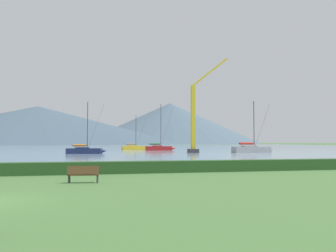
% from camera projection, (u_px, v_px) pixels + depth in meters
% --- Properties ---
extents(harbor_water, '(320.00, 246.00, 0.00)m').
position_uv_depth(harbor_water, '(82.00, 147.00, 146.89)').
color(harbor_water, gray).
rests_on(harbor_water, ground_plane).
extents(hedge_line, '(80.00, 1.20, 0.87)m').
position_uv_depth(hedge_line, '(32.00, 169.00, 23.96)').
color(hedge_line, '#284C23').
rests_on(hedge_line, ground_plane).
extents(sailboat_slip_0, '(7.71, 3.39, 9.94)m').
position_uv_depth(sailboat_slip_0, '(85.00, 150.00, 66.50)').
color(sailboat_slip_0, navy).
rests_on(sailboat_slip_0, harbor_water).
extents(sailboat_slip_1, '(9.16, 2.74, 10.90)m').
position_uv_depth(sailboat_slip_1, '(252.00, 149.00, 73.42)').
color(sailboat_slip_1, '#9E9EA3').
rests_on(sailboat_slip_1, harbor_water).
extents(sailboat_slip_3, '(8.20, 3.28, 12.26)m').
position_uv_depth(sailboat_slip_3, '(159.00, 148.00, 91.77)').
color(sailboat_slip_3, red).
rests_on(sailboat_slip_3, harbor_water).
extents(sailboat_slip_5, '(8.00, 2.84, 9.89)m').
position_uv_depth(sailboat_slip_5, '(134.00, 147.00, 100.24)').
color(sailboat_slip_5, gold).
rests_on(sailboat_slip_5, harbor_water).
extents(park_bench_near_path, '(1.75, 0.65, 0.95)m').
position_uv_depth(park_bench_near_path, '(83.00, 173.00, 19.37)').
color(park_bench_near_path, brown).
rests_on(park_bench_near_path, ground_plane).
extents(dock_crane, '(8.73, 2.00, 20.22)m').
position_uv_depth(dock_crane, '(195.00, 121.00, 72.23)').
color(dock_crane, '#333338').
rests_on(dock_crane, ground_plane).
extents(distant_hill_central_peak, '(216.03, 216.03, 49.65)m').
position_uv_depth(distant_hill_central_peak, '(170.00, 123.00, 425.72)').
color(distant_hill_central_peak, '#4C6070').
rests_on(distant_hill_central_peak, ground_plane).
extents(distant_hill_east_ridge, '(293.76, 293.76, 38.05)m').
position_uv_depth(distant_hill_east_ridge, '(38.00, 125.00, 349.89)').
color(distant_hill_east_ridge, '#425666').
rests_on(distant_hill_east_ridge, ground_plane).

